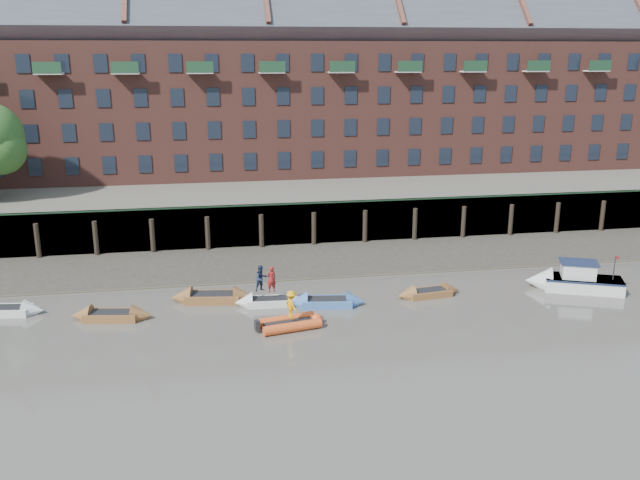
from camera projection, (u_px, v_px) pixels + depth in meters
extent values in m
plane|color=#5C584F|center=(348.00, 378.00, 30.93)|extent=(220.00, 220.00, 0.00)
cube|color=#3D382F|center=(295.00, 261.00, 48.00)|extent=(110.00, 8.00, 0.50)
cube|color=#4C4336|center=(302.00, 277.00, 44.77)|extent=(110.00, 1.60, 0.10)
cube|color=#2D2A26|center=(287.00, 224.00, 51.74)|extent=(110.00, 0.80, 3.20)
cylinder|color=black|center=(38.00, 241.00, 48.24)|extent=(0.36, 0.36, 2.60)
cylinder|color=black|center=(96.00, 239.00, 48.90)|extent=(0.36, 0.36, 2.60)
cylinder|color=black|center=(152.00, 236.00, 49.56)|extent=(0.36, 0.36, 2.60)
cylinder|color=black|center=(208.00, 234.00, 50.22)|extent=(0.36, 0.36, 2.60)
cylinder|color=black|center=(261.00, 231.00, 50.87)|extent=(0.36, 0.36, 2.60)
cylinder|color=black|center=(314.00, 229.00, 51.53)|extent=(0.36, 0.36, 2.60)
cylinder|color=black|center=(365.00, 227.00, 52.19)|extent=(0.36, 0.36, 2.60)
cylinder|color=black|center=(415.00, 225.00, 52.85)|extent=(0.36, 0.36, 2.60)
cylinder|color=black|center=(463.00, 222.00, 53.50)|extent=(0.36, 0.36, 2.60)
cylinder|color=black|center=(511.00, 220.00, 54.16)|extent=(0.36, 0.36, 2.60)
cylinder|color=black|center=(557.00, 218.00, 54.82)|extent=(0.36, 0.36, 2.60)
cylinder|color=black|center=(602.00, 216.00, 55.48)|extent=(0.36, 0.36, 2.60)
cube|color=#264C2D|center=(287.00, 204.00, 51.01)|extent=(110.00, 0.06, 0.10)
cube|color=#5E594D|center=(269.00, 189.00, 64.64)|extent=(110.00, 28.00, 3.20)
cube|color=brown|center=(266.00, 108.00, 63.52)|extent=(80.00, 10.00, 12.00)
cube|color=#42444C|center=(265.00, 28.00, 61.57)|extent=(80.60, 15.56, 15.56)
cube|color=black|center=(35.00, 167.00, 56.61)|extent=(1.10, 0.12, 1.50)
cube|color=black|center=(72.00, 166.00, 57.11)|extent=(1.10, 0.12, 1.50)
cube|color=black|center=(109.00, 165.00, 57.60)|extent=(1.10, 0.12, 1.50)
cube|color=black|center=(145.00, 164.00, 58.09)|extent=(1.10, 0.12, 1.50)
cube|color=black|center=(181.00, 163.00, 58.59)|extent=(1.10, 0.12, 1.50)
cube|color=black|center=(216.00, 162.00, 59.08)|extent=(1.10, 0.12, 1.50)
cube|color=black|center=(250.00, 161.00, 59.57)|extent=(1.10, 0.12, 1.50)
cube|color=black|center=(284.00, 160.00, 60.07)|extent=(1.10, 0.12, 1.50)
cube|color=black|center=(317.00, 159.00, 60.56)|extent=(1.10, 0.12, 1.50)
cube|color=black|center=(350.00, 159.00, 61.05)|extent=(1.10, 0.12, 1.50)
cube|color=black|center=(382.00, 158.00, 61.55)|extent=(1.10, 0.12, 1.50)
cube|color=black|center=(414.00, 157.00, 62.04)|extent=(1.10, 0.12, 1.50)
cube|color=black|center=(445.00, 156.00, 62.53)|extent=(1.10, 0.12, 1.50)
cube|color=black|center=(476.00, 155.00, 63.03)|extent=(1.10, 0.12, 1.50)
cube|color=black|center=(506.00, 154.00, 63.52)|extent=(1.10, 0.12, 1.50)
cube|color=black|center=(536.00, 154.00, 64.01)|extent=(1.10, 0.12, 1.50)
cube|color=black|center=(565.00, 153.00, 64.51)|extent=(1.10, 0.12, 1.50)
cube|color=black|center=(594.00, 152.00, 65.00)|extent=(1.10, 0.12, 1.50)
cube|color=black|center=(622.00, 151.00, 65.49)|extent=(1.10, 0.12, 1.50)
cube|color=black|center=(31.00, 134.00, 55.85)|extent=(1.10, 0.12, 1.50)
cube|color=black|center=(69.00, 133.00, 56.35)|extent=(1.10, 0.12, 1.50)
cube|color=black|center=(106.00, 132.00, 56.84)|extent=(1.10, 0.12, 1.50)
cube|color=black|center=(143.00, 131.00, 57.33)|extent=(1.10, 0.12, 1.50)
cube|color=black|center=(179.00, 131.00, 57.83)|extent=(1.10, 0.12, 1.50)
cube|color=black|center=(214.00, 130.00, 58.32)|extent=(1.10, 0.12, 1.50)
cube|color=black|center=(249.00, 129.00, 58.81)|extent=(1.10, 0.12, 1.50)
cube|color=black|center=(284.00, 129.00, 59.31)|extent=(1.10, 0.12, 1.50)
cube|color=black|center=(317.00, 128.00, 59.80)|extent=(1.10, 0.12, 1.50)
cube|color=black|center=(350.00, 127.00, 60.29)|extent=(1.10, 0.12, 1.50)
cube|color=black|center=(383.00, 127.00, 60.79)|extent=(1.10, 0.12, 1.50)
cube|color=black|center=(415.00, 126.00, 61.28)|extent=(1.10, 0.12, 1.50)
cube|color=black|center=(447.00, 126.00, 61.77)|extent=(1.10, 0.12, 1.50)
cube|color=black|center=(478.00, 125.00, 62.27)|extent=(1.10, 0.12, 1.50)
cube|color=black|center=(508.00, 124.00, 62.76)|extent=(1.10, 0.12, 1.50)
cube|color=black|center=(538.00, 124.00, 63.25)|extent=(1.10, 0.12, 1.50)
cube|color=black|center=(568.00, 123.00, 63.75)|extent=(1.10, 0.12, 1.50)
cube|color=black|center=(597.00, 123.00, 64.24)|extent=(1.10, 0.12, 1.50)
cube|color=black|center=(626.00, 122.00, 64.73)|extent=(1.10, 0.12, 1.50)
cube|color=black|center=(27.00, 99.00, 55.10)|extent=(1.10, 0.12, 1.50)
cube|color=black|center=(66.00, 99.00, 55.59)|extent=(1.10, 0.12, 1.50)
cube|color=black|center=(103.00, 98.00, 56.08)|extent=(1.10, 0.12, 1.50)
cube|color=black|center=(141.00, 98.00, 56.57)|extent=(1.10, 0.12, 1.50)
cube|color=black|center=(177.00, 97.00, 57.07)|extent=(1.10, 0.12, 1.50)
cube|color=black|center=(213.00, 97.00, 57.56)|extent=(1.10, 0.12, 1.50)
cube|color=black|center=(248.00, 97.00, 58.05)|extent=(1.10, 0.12, 1.50)
cube|color=black|center=(283.00, 96.00, 58.55)|extent=(1.10, 0.12, 1.50)
cube|color=black|center=(317.00, 96.00, 59.04)|extent=(1.10, 0.12, 1.50)
cube|color=black|center=(351.00, 95.00, 59.53)|extent=(1.10, 0.12, 1.50)
cube|color=black|center=(384.00, 95.00, 60.03)|extent=(1.10, 0.12, 1.50)
cube|color=black|center=(416.00, 95.00, 60.52)|extent=(1.10, 0.12, 1.50)
cube|color=black|center=(448.00, 94.00, 61.01)|extent=(1.10, 0.12, 1.50)
cube|color=black|center=(480.00, 94.00, 61.51)|extent=(1.10, 0.12, 1.50)
cube|color=black|center=(511.00, 94.00, 62.00)|extent=(1.10, 0.12, 1.50)
cube|color=black|center=(541.00, 93.00, 62.49)|extent=(1.10, 0.12, 1.50)
cube|color=black|center=(571.00, 93.00, 62.99)|extent=(1.10, 0.12, 1.50)
cube|color=black|center=(601.00, 93.00, 63.48)|extent=(1.10, 0.12, 1.50)
cube|color=black|center=(630.00, 92.00, 63.97)|extent=(1.10, 0.12, 1.50)
cube|color=black|center=(23.00, 64.00, 54.34)|extent=(1.10, 0.12, 1.50)
cube|color=black|center=(62.00, 63.00, 54.83)|extent=(1.10, 0.12, 1.50)
cube|color=black|center=(100.00, 63.00, 55.32)|extent=(1.10, 0.12, 1.50)
cube|color=black|center=(138.00, 63.00, 55.82)|extent=(1.10, 0.12, 1.50)
cube|color=black|center=(175.00, 63.00, 56.31)|extent=(1.10, 0.12, 1.50)
cube|color=black|center=(212.00, 63.00, 56.80)|extent=(1.10, 0.12, 1.50)
cube|color=black|center=(247.00, 63.00, 57.30)|extent=(1.10, 0.12, 1.50)
cube|color=black|center=(283.00, 63.00, 57.79)|extent=(1.10, 0.12, 1.50)
cube|color=black|center=(317.00, 63.00, 58.28)|extent=(1.10, 0.12, 1.50)
cube|color=black|center=(351.00, 62.00, 58.78)|extent=(1.10, 0.12, 1.50)
cube|color=black|center=(385.00, 62.00, 59.27)|extent=(1.10, 0.12, 1.50)
cube|color=black|center=(417.00, 62.00, 59.76)|extent=(1.10, 0.12, 1.50)
cube|color=black|center=(450.00, 62.00, 60.25)|extent=(1.10, 0.12, 1.50)
cube|color=black|center=(482.00, 62.00, 60.75)|extent=(1.10, 0.12, 1.50)
cube|color=black|center=(513.00, 62.00, 61.24)|extent=(1.10, 0.12, 1.50)
cube|color=black|center=(544.00, 62.00, 61.73)|extent=(1.10, 0.12, 1.50)
cube|color=black|center=(574.00, 62.00, 62.23)|extent=(1.10, 0.12, 1.50)
cube|color=black|center=(604.00, 62.00, 62.72)|extent=(1.10, 0.12, 1.50)
cube|color=black|center=(633.00, 62.00, 63.21)|extent=(1.10, 0.12, 1.50)
cube|color=silver|center=(5.00, 311.00, 38.32)|extent=(2.99, 1.67, 0.44)
cone|color=silver|center=(34.00, 310.00, 38.37)|extent=(1.27, 1.42, 1.28)
cube|color=black|center=(4.00, 307.00, 38.26)|extent=(2.47, 1.28, 0.06)
cube|color=brown|center=(112.00, 316.00, 37.59)|extent=(3.08, 1.76, 0.45)
cone|color=brown|center=(142.00, 316.00, 37.61)|extent=(1.33, 1.48, 1.31)
cone|color=brown|center=(81.00, 316.00, 37.57)|extent=(1.33, 1.48, 1.31)
cube|color=black|center=(111.00, 312.00, 37.53)|extent=(2.55, 1.36, 0.06)
cube|color=brown|center=(213.00, 297.00, 40.29)|extent=(3.40, 1.89, 0.50)
cone|color=brown|center=(244.00, 297.00, 40.35)|extent=(1.45, 1.62, 1.45)
cone|color=brown|center=(181.00, 298.00, 40.23)|extent=(1.45, 1.62, 1.45)
cube|color=black|center=(213.00, 294.00, 40.23)|extent=(2.81, 1.46, 0.06)
cube|color=silver|center=(270.00, 302.00, 39.74)|extent=(2.75, 1.38, 0.42)
cone|color=silver|center=(297.00, 301.00, 39.90)|extent=(1.12, 1.27, 1.21)
cone|color=silver|center=(244.00, 303.00, 39.58)|extent=(1.12, 1.27, 1.21)
cube|color=black|center=(270.00, 299.00, 39.69)|extent=(2.28, 1.05, 0.06)
cube|color=#406DB1|center=(327.00, 302.00, 39.59)|extent=(3.06, 1.69, 0.46)
cone|color=#406DB1|center=(356.00, 302.00, 39.65)|extent=(1.30, 1.45, 1.31)
cone|color=#406DB1|center=(298.00, 303.00, 39.53)|extent=(1.30, 1.45, 1.31)
cube|color=black|center=(327.00, 299.00, 39.54)|extent=(2.54, 1.30, 0.06)
cube|color=brown|center=(429.00, 293.00, 41.17)|extent=(2.78, 1.53, 0.41)
cone|color=brown|center=(452.00, 290.00, 41.61)|extent=(1.18, 1.32, 1.20)
cone|color=brown|center=(406.00, 296.00, 40.73)|extent=(1.18, 1.32, 1.20)
cube|color=black|center=(429.00, 290.00, 41.12)|extent=(2.30, 1.18, 0.06)
cylinder|color=#DE5120|center=(286.00, 320.00, 36.94)|extent=(3.25, 1.18, 0.53)
cylinder|color=#DE5120|center=(293.00, 327.00, 35.94)|extent=(3.25, 1.18, 0.53)
sphere|color=#DE5120|center=(317.00, 319.00, 37.02)|extent=(0.61, 0.61, 0.61)
cube|color=black|center=(289.00, 323.00, 36.44)|extent=(2.80, 1.45, 0.18)
cube|color=silver|center=(583.00, 284.00, 42.07)|extent=(4.97, 3.48, 0.84)
cone|color=silver|center=(538.00, 281.00, 42.63)|extent=(2.16, 2.33, 1.87)
cube|color=#19233F|center=(584.00, 279.00, 41.97)|extent=(4.98, 3.51, 0.12)
cube|color=silver|center=(578.00, 270.00, 41.91)|extent=(2.35, 2.04, 0.94)
cube|color=#19233F|center=(579.00, 262.00, 41.77)|extent=(2.68, 2.32, 0.09)
imported|color=maroon|center=(271.00, 279.00, 39.38)|extent=(0.65, 0.50, 1.57)
imported|color=#19233F|center=(261.00, 278.00, 39.53)|extent=(0.94, 0.86, 1.56)
imported|color=orange|center=(292.00, 305.00, 36.10)|extent=(0.91, 1.15, 1.57)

